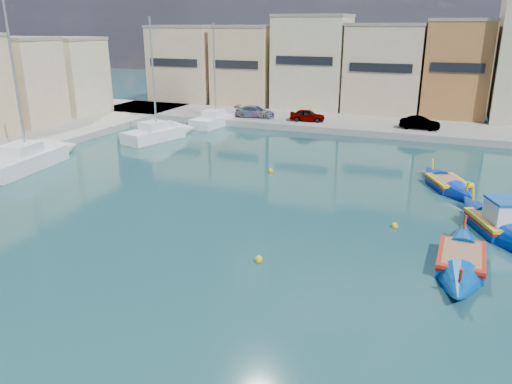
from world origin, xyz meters
The scene contains 11 objects.
ground centered at (0.00, 0.00, 0.00)m, with size 160.00×160.00×0.00m, color #173945.
north_quay centered at (0.00, 32.00, 0.30)m, with size 80.00×8.00×0.60m, color gray.
north_townhouses centered at (6.68, 39.36, 5.00)m, with size 83.20×7.87×10.19m.
parked_cars centered at (-11.17, 30.50, 1.19)m, with size 20.19×1.94×1.18m.
luzzu_blue_cabin centered at (4.53, 8.66, 0.34)m, with size 4.93×7.94×2.78m.
luzzu_green centered at (2.01, 14.97, 0.23)m, with size 4.61×6.93×2.16m.
luzzu_blue_south centered at (2.93, 3.94, 0.24)m, with size 1.97×7.97×2.29m.
yacht_north centered at (-20.49, 29.43, 0.42)m, with size 3.16×8.22×10.70m.
yacht_midnorth centered at (-22.15, 21.32, 0.44)m, with size 4.39×8.25×11.21m.
yacht_mid centered at (-26.28, 10.40, 0.49)m, with size 3.76×10.12×12.46m.
mooring_buoys centered at (1.58, 5.64, 0.08)m, with size 26.29×23.22×0.36m.
Camera 1 is at (2.00, -17.07, 9.83)m, focal length 35.00 mm.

